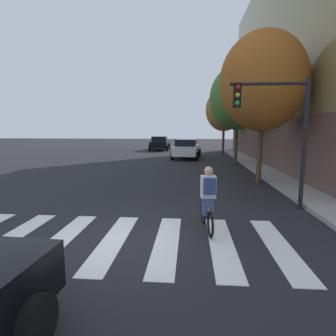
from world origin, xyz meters
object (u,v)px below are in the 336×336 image
(street_tree_far, at_px, (224,110))
(street_tree_mid, at_px, (238,98))
(street_tree_near, at_px, (263,82))
(sedan_mid, at_px, (187,148))
(cyclist, at_px, (208,199))
(traffic_light_near, at_px, (279,121))
(fire_hydrant, at_px, (312,174))
(sedan_far, at_px, (160,143))

(street_tree_far, bearing_deg, street_tree_mid, -90.02)
(street_tree_near, height_order, street_tree_far, street_tree_near)
(street_tree_mid, bearing_deg, street_tree_far, 89.98)
(sedan_mid, bearing_deg, cyclist, -87.42)
(sedan_mid, relative_size, cyclist, 2.91)
(traffic_light_near, distance_m, fire_hydrant, 5.47)
(cyclist, xyz_separation_m, street_tree_near, (2.83, 6.58, 3.88))
(cyclist, relative_size, traffic_light_near, 0.41)
(traffic_light_near, bearing_deg, sedan_far, 105.12)
(sedan_far, distance_m, traffic_light_near, 24.61)
(sedan_far, distance_m, street_tree_near, 20.92)
(sedan_mid, distance_m, street_tree_far, 6.64)
(sedan_far, height_order, street_tree_near, street_tree_near)
(sedan_mid, xyz_separation_m, street_tree_mid, (3.62, -3.65, 3.87))
(street_tree_near, distance_m, street_tree_far, 15.02)
(fire_hydrant, relative_size, street_tree_near, 0.11)
(fire_hydrant, distance_m, street_tree_mid, 8.77)
(sedan_far, xyz_separation_m, street_tree_near, (6.90, -19.36, 3.88))
(sedan_mid, bearing_deg, street_tree_mid, -45.29)
(sedan_far, bearing_deg, sedan_mid, -69.21)
(sedan_mid, bearing_deg, street_tree_far, 49.98)
(traffic_light_near, bearing_deg, sedan_mid, 101.70)
(sedan_far, height_order, street_tree_mid, street_tree_mid)
(fire_hydrant, xyz_separation_m, street_tree_far, (-2.36, 15.29, 3.84))
(sedan_mid, height_order, street_tree_far, street_tree_far)
(sedan_far, height_order, fire_hydrant, sedan_far)
(cyclist, height_order, street_tree_mid, street_tree_mid)
(fire_hydrant, bearing_deg, street_tree_near, 173.30)
(sedan_mid, bearing_deg, sedan_far, 110.79)
(sedan_mid, height_order, sedan_far, sedan_mid)
(cyclist, bearing_deg, sedan_far, 98.91)
(sedan_mid, bearing_deg, street_tree_near, -71.37)
(sedan_far, distance_m, fire_hydrant, 21.72)
(fire_hydrant, height_order, street_tree_far, street_tree_far)
(sedan_far, relative_size, street_tree_mid, 0.67)
(sedan_mid, distance_m, street_tree_near, 11.93)
(street_tree_far, bearing_deg, sedan_mid, -130.02)
(cyclist, bearing_deg, traffic_light_near, 44.24)
(fire_hydrant, xyz_separation_m, street_tree_near, (-2.38, 0.28, 4.19))
(sedan_mid, bearing_deg, fire_hydrant, -61.41)
(traffic_light_near, bearing_deg, street_tree_far, 88.48)
(cyclist, relative_size, street_tree_mid, 0.24)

